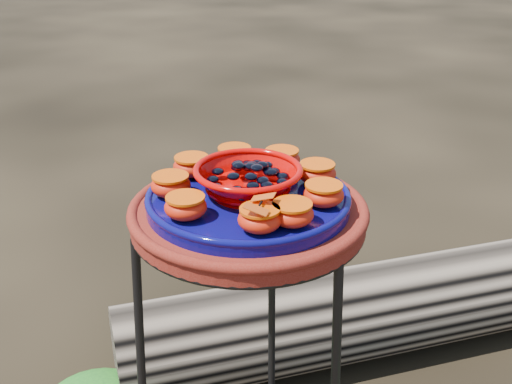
% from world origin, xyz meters
% --- Properties ---
extents(plant_stand, '(0.44, 0.44, 0.70)m').
position_xyz_m(plant_stand, '(0.00, 0.00, 0.35)').
color(plant_stand, black).
rests_on(plant_stand, ground).
extents(terracotta_saucer, '(0.40, 0.40, 0.03)m').
position_xyz_m(terracotta_saucer, '(0.00, 0.00, 0.72)').
color(terracotta_saucer, maroon).
rests_on(terracotta_saucer, plant_stand).
extents(cobalt_plate, '(0.35, 0.35, 0.02)m').
position_xyz_m(cobalt_plate, '(0.00, 0.00, 0.74)').
color(cobalt_plate, '#070B3E').
rests_on(cobalt_plate, terracotta_saucer).
extents(red_bowl, '(0.17, 0.17, 0.05)m').
position_xyz_m(red_bowl, '(0.00, 0.00, 0.78)').
color(red_bowl, '#CE0502').
rests_on(red_bowl, cobalt_plate).
extents(glass_gems, '(0.13, 0.13, 0.02)m').
position_xyz_m(glass_gems, '(0.00, 0.00, 0.82)').
color(glass_gems, black).
rests_on(glass_gems, red_bowl).
extents(orange_half_0, '(0.07, 0.07, 0.04)m').
position_xyz_m(orange_half_0, '(0.05, -0.12, 0.77)').
color(orange_half_0, red).
rests_on(orange_half_0, cobalt_plate).
extents(orange_half_1, '(0.07, 0.07, 0.04)m').
position_xyz_m(orange_half_1, '(0.09, -0.09, 0.77)').
color(orange_half_1, red).
rests_on(orange_half_1, cobalt_plate).
extents(orange_half_2, '(0.07, 0.07, 0.04)m').
position_xyz_m(orange_half_2, '(0.13, -0.01, 0.77)').
color(orange_half_2, red).
rests_on(orange_half_2, cobalt_plate).
extents(orange_half_3, '(0.07, 0.07, 0.04)m').
position_xyz_m(orange_half_3, '(0.11, 0.08, 0.77)').
color(orange_half_3, red).
rests_on(orange_half_3, cobalt_plate).
extents(orange_half_4, '(0.07, 0.07, 0.04)m').
position_xyz_m(orange_half_4, '(0.03, 0.13, 0.77)').
color(orange_half_4, red).
rests_on(orange_half_4, cobalt_plate).
extents(orange_half_5, '(0.07, 0.07, 0.04)m').
position_xyz_m(orange_half_5, '(-0.06, 0.12, 0.77)').
color(orange_half_5, red).
rests_on(orange_half_5, cobalt_plate).
extents(orange_half_6, '(0.07, 0.07, 0.04)m').
position_xyz_m(orange_half_6, '(-0.12, 0.05, 0.77)').
color(orange_half_6, red).
rests_on(orange_half_6, cobalt_plate).
extents(orange_half_7, '(0.07, 0.07, 0.04)m').
position_xyz_m(orange_half_7, '(-0.12, -0.03, 0.77)').
color(orange_half_7, red).
rests_on(orange_half_7, cobalt_plate).
extents(orange_half_8, '(0.07, 0.07, 0.04)m').
position_xyz_m(orange_half_8, '(-0.07, -0.11, 0.77)').
color(orange_half_8, red).
rests_on(orange_half_8, cobalt_plate).
extents(butterfly, '(0.08, 0.05, 0.01)m').
position_xyz_m(butterfly, '(0.05, -0.12, 0.80)').
color(butterfly, '#C8440E').
rests_on(butterfly, orange_half_0).
extents(driftwood_log, '(1.42, 1.05, 0.27)m').
position_xyz_m(driftwood_log, '(0.20, 0.61, 0.13)').
color(driftwood_log, black).
rests_on(driftwood_log, ground).
extents(foliage_back, '(0.34, 0.34, 0.17)m').
position_xyz_m(foliage_back, '(-0.27, 0.45, 0.08)').
color(foliage_back, '#1B5E1D').
rests_on(foliage_back, ground).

